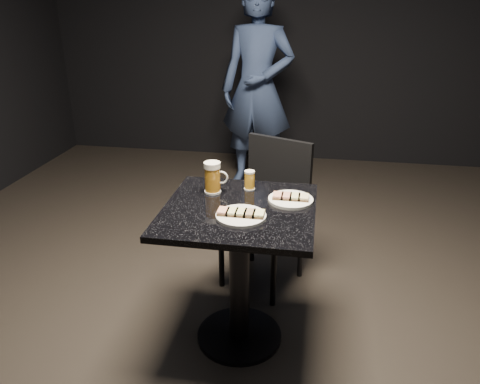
{
  "coord_description": "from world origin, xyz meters",
  "views": [
    {
      "loc": [
        0.34,
        -1.93,
        1.66
      ],
      "look_at": [
        0.0,
        0.02,
        0.82
      ],
      "focal_mm": 35.0,
      "sensor_mm": 36.0,
      "label": 1
    }
  ],
  "objects_px": {
    "patron": "(257,89)",
    "table": "(239,253)",
    "beer_mug": "(213,177)",
    "chair": "(269,204)",
    "beer_tumbler": "(250,180)",
    "plate_large": "(241,216)",
    "plate_small": "(291,200)"
  },
  "relations": [
    {
      "from": "plate_large",
      "to": "beer_tumbler",
      "type": "xyz_separation_m",
      "value": [
        -0.01,
        0.33,
        0.04
      ]
    },
    {
      "from": "plate_small",
      "to": "table",
      "type": "bearing_deg",
      "value": -153.35
    },
    {
      "from": "plate_large",
      "to": "beer_tumbler",
      "type": "height_order",
      "value": "beer_tumbler"
    },
    {
      "from": "plate_small",
      "to": "patron",
      "type": "height_order",
      "value": "patron"
    },
    {
      "from": "beer_mug",
      "to": "chair",
      "type": "relative_size",
      "value": 0.18
    },
    {
      "from": "beer_tumbler",
      "to": "plate_large",
      "type": "bearing_deg",
      "value": -87.84
    },
    {
      "from": "beer_mug",
      "to": "beer_tumbler",
      "type": "distance_m",
      "value": 0.19
    },
    {
      "from": "table",
      "to": "chair",
      "type": "xyz_separation_m",
      "value": [
        0.07,
        0.61,
        -0.01
      ]
    },
    {
      "from": "plate_small",
      "to": "beer_tumbler",
      "type": "xyz_separation_m",
      "value": [
        -0.22,
        0.11,
        0.04
      ]
    },
    {
      "from": "plate_small",
      "to": "patron",
      "type": "relative_size",
      "value": 0.12
    },
    {
      "from": "beer_mug",
      "to": "beer_tumbler",
      "type": "xyz_separation_m",
      "value": [
        0.17,
        0.07,
        -0.03
      ]
    },
    {
      "from": "plate_small",
      "to": "chair",
      "type": "bearing_deg",
      "value": 107.52
    },
    {
      "from": "plate_small",
      "to": "table",
      "type": "distance_m",
      "value": 0.36
    },
    {
      "from": "chair",
      "to": "plate_small",
      "type": "bearing_deg",
      "value": -72.48
    },
    {
      "from": "patron",
      "to": "beer_tumbler",
      "type": "bearing_deg",
      "value": -73.11
    },
    {
      "from": "chair",
      "to": "beer_tumbler",
      "type": "bearing_deg",
      "value": -98.95
    },
    {
      "from": "patron",
      "to": "chair",
      "type": "distance_m",
      "value": 1.61
    },
    {
      "from": "plate_small",
      "to": "patron",
      "type": "xyz_separation_m",
      "value": [
        -0.44,
        2.02,
        0.14
      ]
    },
    {
      "from": "plate_large",
      "to": "chair",
      "type": "height_order",
      "value": "chair"
    },
    {
      "from": "plate_small",
      "to": "beer_tumbler",
      "type": "bearing_deg",
      "value": 152.38
    },
    {
      "from": "plate_small",
      "to": "beer_mug",
      "type": "xyz_separation_m",
      "value": [
        -0.39,
        0.04,
        0.07
      ]
    },
    {
      "from": "patron",
      "to": "chair",
      "type": "bearing_deg",
      "value": -69.25
    },
    {
      "from": "table",
      "to": "plate_small",
      "type": "bearing_deg",
      "value": 26.65
    },
    {
      "from": "patron",
      "to": "beer_mug",
      "type": "height_order",
      "value": "patron"
    },
    {
      "from": "table",
      "to": "beer_tumbler",
      "type": "distance_m",
      "value": 0.37
    },
    {
      "from": "patron",
      "to": "beer_mug",
      "type": "distance_m",
      "value": 1.98
    },
    {
      "from": "patron",
      "to": "table",
      "type": "distance_m",
      "value": 2.18
    },
    {
      "from": "beer_mug",
      "to": "chair",
      "type": "bearing_deg",
      "value": 62.88
    },
    {
      "from": "plate_large",
      "to": "table",
      "type": "bearing_deg",
      "value": 104.02
    },
    {
      "from": "table",
      "to": "plate_large",
      "type": "bearing_deg",
      "value": -75.98
    },
    {
      "from": "plate_large",
      "to": "patron",
      "type": "distance_m",
      "value": 2.26
    },
    {
      "from": "plate_large",
      "to": "table",
      "type": "height_order",
      "value": "plate_large"
    }
  ]
}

